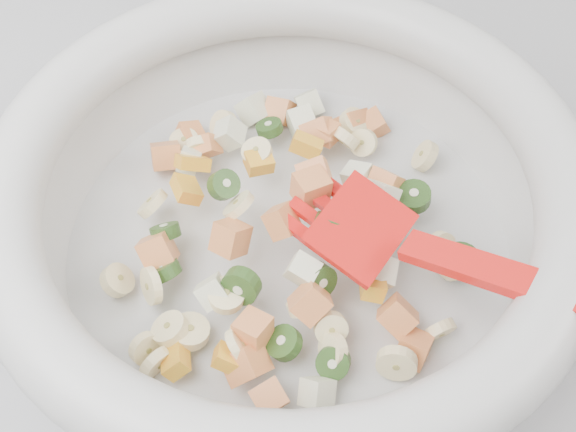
{
  "coord_description": "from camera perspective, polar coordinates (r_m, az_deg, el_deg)",
  "views": [
    {
      "loc": [
        0.07,
        1.07,
        1.37
      ],
      "look_at": [
        0.08,
        1.39,
        0.95
      ],
      "focal_mm": 45.0,
      "sensor_mm": 36.0,
      "label": 1
    }
  ],
  "objects": [
    {
      "name": "mixing_bowl",
      "position": [
        0.52,
        0.04,
        1.03
      ],
      "size": [
        0.47,
        0.43,
        0.14
      ],
      "color": "silver",
      "rests_on": "counter"
    },
    {
      "name": "counter",
      "position": [
        1.0,
        -4.77,
        -14.72
      ],
      "size": [
        2.0,
        0.6,
        0.9
      ],
      "primitive_type": "cube",
      "color": "#A7A8AC",
      "rests_on": "ground"
    }
  ]
}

